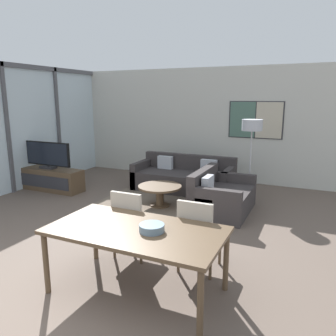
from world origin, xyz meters
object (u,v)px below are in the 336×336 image
object	(u,v)px
dining_chair_centre	(198,232)
floor_lamp	(252,130)
dining_table	(136,234)
tv_console	(49,179)
television	(47,155)
sofa_main	(184,178)
coffee_table	(160,191)
fruit_bowl	(152,227)
sofa_side	(219,197)
dining_chair_left	(131,220)

from	to	relation	value
dining_chair_centre	floor_lamp	bearing A→B (deg)	89.89
dining_table	floor_lamp	size ratio (longest dim) A/B	1.12
tv_console	dining_chair_centre	distance (m)	4.75
television	floor_lamp	distance (m)	4.49
tv_console	sofa_main	xyz separation A→B (m)	(2.81, 1.28, 0.02)
television	dining_chair_centre	world-z (taller)	television
coffee_table	fruit_bowl	world-z (taller)	fruit_bowl
fruit_bowl	television	bearing A→B (deg)	146.44
coffee_table	floor_lamp	size ratio (longest dim) A/B	0.51
sofa_main	coffee_table	size ratio (longest dim) A/B	2.66
coffee_table	dining_table	size ratio (longest dim) A/B	0.45
sofa_main	fruit_bowl	distance (m)	4.16
tv_console	sofa_side	world-z (taller)	sofa_side
television	dining_table	bearing A→B (deg)	-34.85
sofa_main	sofa_side	world-z (taller)	same
sofa_side	floor_lamp	distance (m)	1.54
television	coffee_table	bearing A→B (deg)	0.11
sofa_side	fruit_bowl	xyz separation A→B (m)	(0.09, -2.87, 0.51)
dining_chair_left	television	bearing A→B (deg)	149.27
sofa_side	coffee_table	distance (m)	1.14
television	coffee_table	xyz separation A→B (m)	(2.81, 0.01, -0.49)
sofa_main	dining_chair_left	distance (m)	3.35
dining_chair_centre	tv_console	bearing A→B (deg)	155.00
sofa_main	dining_table	size ratio (longest dim) A/B	1.20
sofa_main	dining_table	distance (m)	4.10
sofa_main	floor_lamp	distance (m)	1.90
coffee_table	dining_chair_centre	distance (m)	2.51
tv_console	sofa_main	world-z (taller)	sofa_main
sofa_main	dining_table	world-z (taller)	sofa_main
dining_chair_left	fruit_bowl	distance (m)	0.95
sofa_main	sofa_side	xyz separation A→B (m)	(1.13, -1.08, 0.00)
television	sofa_side	size ratio (longest dim) A/B	0.91
television	fruit_bowl	bearing A→B (deg)	-33.56
tv_console	dining_chair_left	size ratio (longest dim) A/B	1.83
tv_console	fruit_bowl	xyz separation A→B (m)	(4.03, -2.67, 0.52)
tv_console	coffee_table	size ratio (longest dim) A/B	1.99
dining_table	sofa_main	bearing A→B (deg)	104.59
floor_lamp	fruit_bowl	bearing A→B (deg)	-94.14
television	dining_chair_left	bearing A→B (deg)	-30.73
tv_console	dining_chair_centre	bearing A→B (deg)	-25.00
dining_chair_left	floor_lamp	world-z (taller)	floor_lamp
tv_console	floor_lamp	xyz separation A→B (m)	(4.30, 1.12, 1.19)
sofa_main	dining_chair_centre	world-z (taller)	dining_chair_centre
fruit_bowl	floor_lamp	size ratio (longest dim) A/B	0.16
sofa_side	dining_chair_left	xyz separation A→B (m)	(-0.55, -2.21, 0.24)
television	tv_console	bearing A→B (deg)	-90.00
sofa_side	dining_table	bearing A→B (deg)	178.07
sofa_main	sofa_side	size ratio (longest dim) A/B	1.61
tv_console	fruit_bowl	size ratio (longest dim) A/B	6.30
television	sofa_side	distance (m)	3.98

